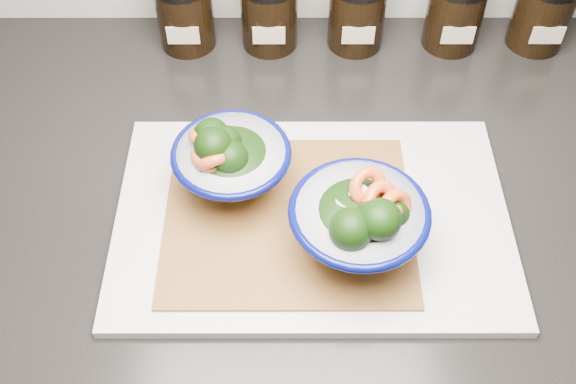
{
  "coord_description": "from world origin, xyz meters",
  "views": [
    {
      "loc": [
        -0.06,
        0.9,
        1.53
      ],
      "look_at": [
        -0.06,
        1.36,
        0.96
      ],
      "focal_mm": 42.0,
      "sensor_mm": 36.0,
      "label": 1
    }
  ],
  "objects_px": {
    "bowl_left": "(229,161)",
    "spice_jar_b": "(269,10)",
    "bowl_right": "(361,222)",
    "spice_jar_e": "(544,10)",
    "spice_jar_d": "(456,10)",
    "spice_jar_a": "(185,10)",
    "spice_jar_c": "(357,10)",
    "cutting_board": "(312,218)"
  },
  "relations": [
    {
      "from": "bowl_left",
      "to": "spice_jar_b",
      "type": "xyz_separation_m",
      "value": [
        0.04,
        0.29,
        -0.0
      ]
    },
    {
      "from": "bowl_right",
      "to": "spice_jar_e",
      "type": "height_order",
      "value": "bowl_right"
    },
    {
      "from": "bowl_left",
      "to": "spice_jar_d",
      "type": "relative_size",
      "value": 1.21
    },
    {
      "from": "spice_jar_b",
      "to": "spice_jar_a",
      "type": "bearing_deg",
      "value": 180.0
    },
    {
      "from": "spice_jar_b",
      "to": "spice_jar_c",
      "type": "height_order",
      "value": "same"
    },
    {
      "from": "cutting_board",
      "to": "bowl_left",
      "type": "relative_size",
      "value": 3.3
    },
    {
      "from": "bowl_right",
      "to": "spice_jar_d",
      "type": "height_order",
      "value": "bowl_right"
    },
    {
      "from": "spice_jar_d",
      "to": "spice_jar_e",
      "type": "xyz_separation_m",
      "value": [
        0.12,
        0.0,
        0.0
      ]
    },
    {
      "from": "cutting_board",
      "to": "spice_jar_e",
      "type": "bearing_deg",
      "value": 44.61
    },
    {
      "from": "bowl_right",
      "to": "spice_jar_c",
      "type": "height_order",
      "value": "bowl_right"
    },
    {
      "from": "cutting_board",
      "to": "spice_jar_a",
      "type": "bearing_deg",
      "value": 117.88
    },
    {
      "from": "spice_jar_d",
      "to": "spice_jar_e",
      "type": "height_order",
      "value": "same"
    },
    {
      "from": "spice_jar_b",
      "to": "cutting_board",
      "type": "bearing_deg",
      "value": -80.59
    },
    {
      "from": "spice_jar_a",
      "to": "spice_jar_d",
      "type": "relative_size",
      "value": 1.0
    },
    {
      "from": "bowl_right",
      "to": "spice_jar_d",
      "type": "bearing_deg",
      "value": 67.03
    },
    {
      "from": "cutting_board",
      "to": "bowl_right",
      "type": "distance_m",
      "value": 0.09
    },
    {
      "from": "spice_jar_b",
      "to": "spice_jar_d",
      "type": "xyz_separation_m",
      "value": [
        0.26,
        0.0,
        0.0
      ]
    },
    {
      "from": "spice_jar_b",
      "to": "spice_jar_e",
      "type": "distance_m",
      "value": 0.39
    },
    {
      "from": "spice_jar_c",
      "to": "spice_jar_a",
      "type": "bearing_deg",
      "value": 180.0
    },
    {
      "from": "spice_jar_b",
      "to": "spice_jar_e",
      "type": "relative_size",
      "value": 1.0
    },
    {
      "from": "cutting_board",
      "to": "spice_jar_c",
      "type": "distance_m",
      "value": 0.34
    },
    {
      "from": "spice_jar_a",
      "to": "spice_jar_d",
      "type": "bearing_deg",
      "value": 0.0
    },
    {
      "from": "bowl_left",
      "to": "spice_jar_b",
      "type": "relative_size",
      "value": 1.21
    },
    {
      "from": "bowl_left",
      "to": "spice_jar_a",
      "type": "height_order",
      "value": "same"
    },
    {
      "from": "cutting_board",
      "to": "bowl_left",
      "type": "distance_m",
      "value": 0.12
    },
    {
      "from": "spice_jar_b",
      "to": "spice_jar_d",
      "type": "relative_size",
      "value": 1.0
    },
    {
      "from": "cutting_board",
      "to": "spice_jar_e",
      "type": "distance_m",
      "value": 0.47
    },
    {
      "from": "bowl_right",
      "to": "spice_jar_d",
      "type": "distance_m",
      "value": 0.41
    },
    {
      "from": "bowl_left",
      "to": "spice_jar_d",
      "type": "bearing_deg",
      "value": 43.66
    },
    {
      "from": "cutting_board",
      "to": "spice_jar_d",
      "type": "distance_m",
      "value": 0.39
    },
    {
      "from": "spice_jar_e",
      "to": "bowl_right",
      "type": "bearing_deg",
      "value": -126.94
    },
    {
      "from": "spice_jar_a",
      "to": "spice_jar_d",
      "type": "xyz_separation_m",
      "value": [
        0.38,
        0.0,
        0.0
      ]
    },
    {
      "from": "bowl_left",
      "to": "spice_jar_a",
      "type": "distance_m",
      "value": 0.3
    },
    {
      "from": "cutting_board",
      "to": "spice_jar_b",
      "type": "distance_m",
      "value": 0.33
    },
    {
      "from": "spice_jar_b",
      "to": "spice_jar_c",
      "type": "bearing_deg",
      "value": 0.0
    },
    {
      "from": "spice_jar_c",
      "to": "spice_jar_e",
      "type": "bearing_deg",
      "value": 0.0
    },
    {
      "from": "spice_jar_d",
      "to": "bowl_left",
      "type": "bearing_deg",
      "value": -136.34
    },
    {
      "from": "spice_jar_a",
      "to": "spice_jar_c",
      "type": "distance_m",
      "value": 0.24
    },
    {
      "from": "spice_jar_b",
      "to": "spice_jar_c",
      "type": "distance_m",
      "value": 0.12
    },
    {
      "from": "spice_jar_a",
      "to": "spice_jar_c",
      "type": "xyz_separation_m",
      "value": [
        0.24,
        0.0,
        0.0
      ]
    },
    {
      "from": "bowl_right",
      "to": "spice_jar_e",
      "type": "relative_size",
      "value": 1.31
    },
    {
      "from": "spice_jar_c",
      "to": "spice_jar_e",
      "type": "height_order",
      "value": "same"
    }
  ]
}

